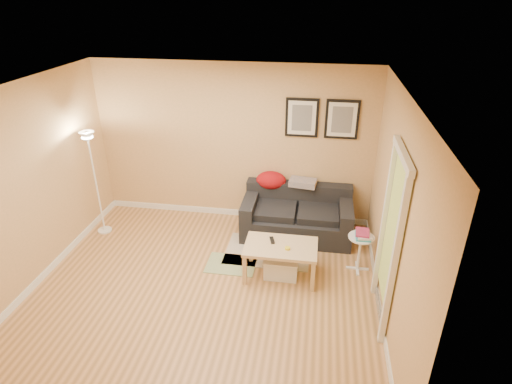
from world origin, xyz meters
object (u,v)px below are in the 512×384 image
floor_lamp (97,187)px  storage_bin (281,266)px  side_table (359,253)px  book_stack (363,234)px  sofa (297,214)px  coffee_table (280,261)px

floor_lamp → storage_bin: bearing=-13.4°
storage_bin → side_table: bearing=15.8°
side_table → book_stack: bearing=-9.3°
storage_bin → book_stack: size_ratio=1.75×
floor_lamp → sofa: bearing=7.2°
sofa → storage_bin: bearing=-96.9°
coffee_table → floor_lamp: bearing=179.0°
side_table → book_stack: size_ratio=2.05×
sofa → book_stack: bearing=-40.5°
book_stack → floor_lamp: floor_lamp is taller
coffee_table → book_stack: (1.08, 0.30, 0.34)m
side_table → floor_lamp: floor_lamp is taller
book_stack → sofa: bearing=127.4°
sofa → floor_lamp: size_ratio=1.00×
sofa → book_stack: 1.25m
storage_bin → floor_lamp: 3.12m
coffee_table → book_stack: book_stack is taller
sofa → book_stack: size_ratio=6.40×
sofa → book_stack: sofa is taller
sofa → floor_lamp: bearing=-172.8°
side_table → floor_lamp: (-4.02, 0.41, 0.53)m
storage_bin → sofa: bearing=83.1°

